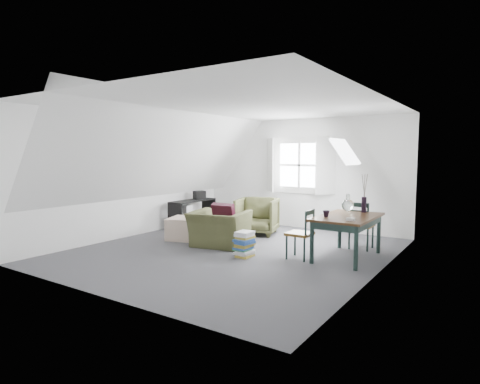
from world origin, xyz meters
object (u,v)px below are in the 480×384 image
Objects in this scene: magazine_stack at (244,244)px; armchair_near at (219,246)px; dining_chair_far at (361,224)px; dining_table at (347,221)px; armchair_far at (257,234)px; media_shelf at (192,215)px; ottoman at (186,228)px; dining_chair_near at (302,233)px.

armchair_near is at bearing 154.00° from magazine_stack.
dining_chair_far reaches higher than armchair_near.
magazine_stack is at bearing -146.71° from dining_table.
armchair_near is at bearing -107.13° from armchair_far.
media_shelf is at bearing 147.52° from magazine_stack.
dining_table is 4.03m from media_shelf.
dining_table is 1.63× the size of dining_chair_far.
media_shelf is (-1.69, 1.20, 0.29)m from armchair_near.
magazine_stack is (2.50, -1.59, -0.08)m from media_shelf.
dining_table is (2.26, 0.46, 0.61)m from armchair_near.
armchair_near is 0.93m from magazine_stack.
dining_chair_far reaches higher than dining_table.
magazine_stack is at bearing -82.40° from armchair_far.
media_shelf is (-3.94, -0.02, -0.16)m from dining_chair_far.
dining_table is (2.26, -0.90, 0.61)m from armchair_far.
armchair_near is 0.96m from ottoman.
media_shelf reaches higher than armchair_near.
media_shelf is at bearing 168.15° from armchair_far.
dining_table reaches higher than armchair_near.
dining_chair_near is 3.56m from media_shelf.
magazine_stack is (-1.44, -1.61, -0.24)m from dining_chair_far.
dining_chair_far reaches higher than magazine_stack.
armchair_far is at bearing 161.06° from dining_table.
dining_chair_far is at bearing -20.91° from armchair_far.
ottoman is 1.31m from media_shelf.
dining_chair_far is at bearing 48.20° from magazine_stack.
armchair_far is at bearing -130.40° from dining_chair_near.
armchair_near is 1.18× the size of armchair_far.
dining_chair_far reaches higher than ottoman.
dining_table is at bearing -179.88° from armchair_near.
armchair_near is 0.80× the size of media_shelf.
dining_table is at bearing 5.82° from ottoman.
ottoman is 1.82m from magazine_stack.
dining_chair_near is (2.59, -0.13, 0.21)m from ottoman.
ottoman is at bearing 163.12° from magazine_stack.
dining_chair_far is at bearing -162.96° from armchair_near.
dining_chair_far is (3.18, 1.08, 0.23)m from ottoman.
dining_chair_far is 2.18m from magazine_stack.
media_shelf is (-1.69, -0.16, 0.29)m from armchair_far.
magazine_stack is (0.82, -1.75, 0.21)m from armchair_far.
armchair_near is 2.38× the size of magazine_stack.
ottoman is 3.37m from dining_chair_far.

